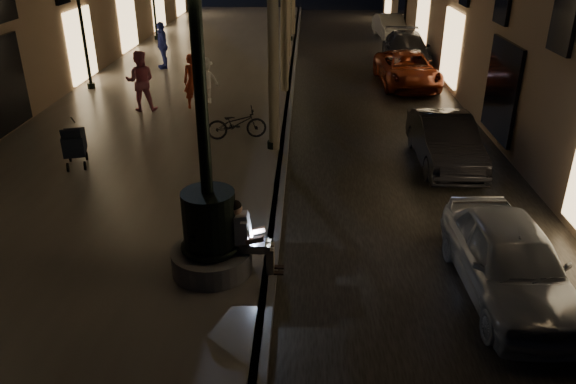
{
  "coord_description": "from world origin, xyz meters",
  "views": [
    {
      "loc": [
        0.6,
        -6.25,
        5.63
      ],
      "look_at": [
        0.29,
        3.0,
        1.25
      ],
      "focal_mm": 35.0,
      "sensor_mm": 36.0,
      "label": 1
    }
  ],
  "objects_px": {
    "car_fifth": "(390,26)",
    "pedestrian_red": "(193,81)",
    "car_front": "(510,260)",
    "stroller": "(74,143)",
    "pedestrian_white": "(205,81)",
    "fountain_lamppost": "(209,219)",
    "lamp_left_b": "(79,3)",
    "bicycle": "(237,123)",
    "pedestrian_pink": "(140,81)",
    "lamp_curb_a": "(271,34)",
    "car_third": "(407,69)",
    "pedestrian_blue": "(162,45)",
    "car_second": "(445,141)",
    "seated_man_laptop": "(246,235)",
    "car_rear": "(406,49)"
  },
  "relations": [
    {
      "from": "fountain_lamppost",
      "to": "stroller",
      "type": "bearing_deg",
      "value": 131.93
    },
    {
      "from": "lamp_left_b",
      "to": "pedestrian_red",
      "type": "xyz_separation_m",
      "value": [
        4.3,
        -2.29,
        -2.16
      ]
    },
    {
      "from": "car_fifth",
      "to": "pedestrian_blue",
      "type": "height_order",
      "value": "pedestrian_blue"
    },
    {
      "from": "stroller",
      "to": "pedestrian_white",
      "type": "height_order",
      "value": "pedestrian_white"
    },
    {
      "from": "car_front",
      "to": "car_fifth",
      "type": "xyz_separation_m",
      "value": [
        1.2,
        24.38,
        -0.03
      ]
    },
    {
      "from": "stroller",
      "to": "car_front",
      "type": "bearing_deg",
      "value": -44.4
    },
    {
      "from": "fountain_lamppost",
      "to": "car_front",
      "type": "height_order",
      "value": "fountain_lamppost"
    },
    {
      "from": "seated_man_laptop",
      "to": "bicycle",
      "type": "xyz_separation_m",
      "value": [
        -0.96,
        6.75,
        -0.28
      ]
    },
    {
      "from": "seated_man_laptop",
      "to": "lamp_left_b",
      "type": "bearing_deg",
      "value": 120.3
    },
    {
      "from": "car_rear",
      "to": "pedestrian_red",
      "type": "height_order",
      "value": "pedestrian_red"
    },
    {
      "from": "fountain_lamppost",
      "to": "pedestrian_pink",
      "type": "xyz_separation_m",
      "value": [
        -3.73,
        9.35,
        -0.05
      ]
    },
    {
      "from": "pedestrian_white",
      "to": "pedestrian_red",
      "type": "bearing_deg",
      "value": 23.0
    },
    {
      "from": "car_rear",
      "to": "car_fifth",
      "type": "xyz_separation_m",
      "value": [
        0.18,
        6.85,
        -0.06
      ]
    },
    {
      "from": "fountain_lamppost",
      "to": "bicycle",
      "type": "distance_m",
      "value": 6.78
    },
    {
      "from": "lamp_curb_a",
      "to": "pedestrian_pink",
      "type": "height_order",
      "value": "lamp_curb_a"
    },
    {
      "from": "pedestrian_red",
      "to": "seated_man_laptop",
      "type": "bearing_deg",
      "value": -93.43
    },
    {
      "from": "car_third",
      "to": "pedestrian_red",
      "type": "height_order",
      "value": "pedestrian_red"
    },
    {
      "from": "car_rear",
      "to": "bicycle",
      "type": "distance_m",
      "value": 12.31
    },
    {
      "from": "car_third",
      "to": "pedestrian_red",
      "type": "distance_m",
      "value": 8.56
    },
    {
      "from": "car_front",
      "to": "car_fifth",
      "type": "distance_m",
      "value": 24.41
    },
    {
      "from": "lamp_curb_a",
      "to": "car_second",
      "type": "xyz_separation_m",
      "value": [
        4.49,
        -0.48,
        -2.6
      ]
    },
    {
      "from": "car_front",
      "to": "stroller",
      "type": "bearing_deg",
      "value": 150.12
    },
    {
      "from": "car_fifth",
      "to": "pedestrian_pink",
      "type": "distance_m",
      "value": 17.81
    },
    {
      "from": "seated_man_laptop",
      "to": "car_second",
      "type": "relative_size",
      "value": 0.35
    },
    {
      "from": "pedestrian_blue",
      "to": "pedestrian_white",
      "type": "bearing_deg",
      "value": 0.72
    },
    {
      "from": "lamp_curb_a",
      "to": "pedestrian_pink",
      "type": "bearing_deg",
      "value": 142.91
    },
    {
      "from": "lamp_curb_a",
      "to": "bicycle",
      "type": "xyz_separation_m",
      "value": [
        -1.05,
        0.75,
        -2.6
      ]
    },
    {
      "from": "lamp_left_b",
      "to": "pedestrian_red",
      "type": "distance_m",
      "value": 5.33
    },
    {
      "from": "pedestrian_white",
      "to": "pedestrian_blue",
      "type": "height_order",
      "value": "pedestrian_blue"
    },
    {
      "from": "stroller",
      "to": "car_third",
      "type": "xyz_separation_m",
      "value": [
        9.61,
        9.05,
        -0.18
      ]
    },
    {
      "from": "car_rear",
      "to": "pedestrian_white",
      "type": "xyz_separation_m",
      "value": [
        -7.82,
        -7.06,
        0.28
      ]
    },
    {
      "from": "car_third",
      "to": "bicycle",
      "type": "bearing_deg",
      "value": -132.71
    },
    {
      "from": "pedestrian_white",
      "to": "pedestrian_blue",
      "type": "bearing_deg",
      "value": -99.09
    },
    {
      "from": "lamp_left_b",
      "to": "car_fifth",
      "type": "bearing_deg",
      "value": 43.91
    },
    {
      "from": "car_fifth",
      "to": "lamp_left_b",
      "type": "bearing_deg",
      "value": -141.13
    },
    {
      "from": "lamp_left_b",
      "to": "pedestrian_red",
      "type": "relative_size",
      "value": 2.74
    },
    {
      "from": "pedestrian_red",
      "to": "lamp_curb_a",
      "type": "bearing_deg",
      "value": -71.98
    },
    {
      "from": "fountain_lamppost",
      "to": "stroller",
      "type": "distance_m",
      "value": 6.17
    },
    {
      "from": "lamp_left_b",
      "to": "car_rear",
      "type": "distance_m",
      "value": 13.74
    },
    {
      "from": "car_fifth",
      "to": "pedestrian_red",
      "type": "bearing_deg",
      "value": -124.96
    },
    {
      "from": "stroller",
      "to": "car_third",
      "type": "distance_m",
      "value": 13.2
    },
    {
      "from": "pedestrian_pink",
      "to": "car_second",
      "type": "bearing_deg",
      "value": 149.43
    },
    {
      "from": "pedestrian_white",
      "to": "fountain_lamppost",
      "type": "bearing_deg",
      "value": 63.54
    },
    {
      "from": "seated_man_laptop",
      "to": "lamp_left_b",
      "type": "height_order",
      "value": "lamp_left_b"
    },
    {
      "from": "pedestrian_red",
      "to": "pedestrian_pink",
      "type": "distance_m",
      "value": 1.67
    },
    {
      "from": "fountain_lamppost",
      "to": "pedestrian_red",
      "type": "relative_size",
      "value": 2.97
    },
    {
      "from": "lamp_curb_a",
      "to": "pedestrian_red",
      "type": "distance_m",
      "value": 5.12
    },
    {
      "from": "car_fifth",
      "to": "bicycle",
      "type": "bearing_deg",
      "value": -115.68
    },
    {
      "from": "car_third",
      "to": "pedestrian_pink",
      "type": "bearing_deg",
      "value": -157.49
    },
    {
      "from": "pedestrian_blue",
      "to": "lamp_left_b",
      "type": "bearing_deg",
      "value": -56.37
    }
  ]
}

